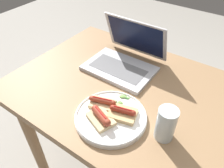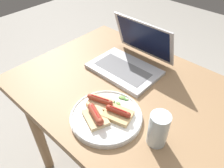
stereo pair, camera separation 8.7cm
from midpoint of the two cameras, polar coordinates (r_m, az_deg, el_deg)
The scene contains 8 objects.
desk at distance 1.01m, azimuth 2.47°, elevation -6.57°, with size 1.06×0.73×0.76m.
laptop at distance 1.04m, azimuth 0.82°, elevation 6.38°, with size 0.32×0.28×0.21m.
plate at distance 0.81m, azimuth -3.40°, elevation -8.64°, with size 0.27×0.27×0.02m.
sausage_toast_left at distance 0.80m, azimuth -0.33°, elevation -7.68°, with size 0.12×0.10×0.04m.
sausage_toast_middle at distance 0.84m, azimuth -5.51°, elevation -4.97°, with size 0.11×0.09×0.04m.
sausage_toast_right at distance 0.78m, azimuth -6.09°, elevation -8.82°, with size 0.12×0.10×0.04m.
salad_pile at distance 0.86m, azimuth -0.52°, elevation -4.32°, with size 0.06×0.07×0.01m.
drinking_glass at distance 0.73m, azimuth 10.60°, elevation -10.41°, with size 0.07×0.07×0.13m.
Camera 1 is at (0.33, -0.62, 1.39)m, focal length 35.00 mm.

